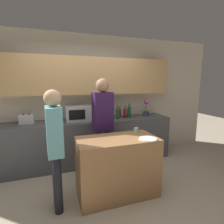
# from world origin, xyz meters

# --- Properties ---
(ground_plane) EXTENTS (14.00, 14.00, 0.00)m
(ground_plane) POSITION_xyz_m (0.00, 0.00, 0.00)
(ground_plane) COLOR #BCAD93
(back_wall) EXTENTS (6.40, 0.40, 2.70)m
(back_wall) POSITION_xyz_m (0.00, 1.66, 1.54)
(back_wall) COLOR beige
(back_wall) RESTS_ON ground_plane
(back_counter) EXTENTS (3.60, 0.62, 0.93)m
(back_counter) POSITION_xyz_m (0.00, 1.39, 0.46)
(back_counter) COLOR #4C4C51
(back_counter) RESTS_ON ground_plane
(kitchen_island) EXTENTS (1.18, 0.60, 0.89)m
(kitchen_island) POSITION_xyz_m (0.22, 0.19, 0.44)
(kitchen_island) COLOR #996B42
(kitchen_island) RESTS_ON ground_plane
(microwave) EXTENTS (0.52, 0.39, 0.30)m
(microwave) POSITION_xyz_m (-0.17, 1.45, 1.08)
(microwave) COLOR #B7BABC
(microwave) RESTS_ON back_counter
(toaster) EXTENTS (0.26, 0.16, 0.18)m
(toaster) POSITION_xyz_m (-1.14, 1.45, 1.02)
(toaster) COLOR silver
(toaster) RESTS_ON back_counter
(potted_plant) EXTENTS (0.14, 0.14, 0.39)m
(potted_plant) POSITION_xyz_m (1.40, 1.45, 1.12)
(potted_plant) COLOR #333D4C
(potted_plant) RESTS_ON back_counter
(bottle_0) EXTENTS (0.07, 0.07, 0.22)m
(bottle_0) POSITION_xyz_m (0.36, 1.33, 1.01)
(bottle_0) COLOR black
(bottle_0) RESTS_ON back_counter
(bottle_1) EXTENTS (0.08, 0.08, 0.29)m
(bottle_1) POSITION_xyz_m (0.46, 1.44, 1.04)
(bottle_1) COLOR black
(bottle_1) RESTS_ON back_counter
(bottle_2) EXTENTS (0.08, 0.08, 0.22)m
(bottle_2) POSITION_xyz_m (0.55, 1.49, 1.01)
(bottle_2) COLOR silver
(bottle_2) RESTS_ON back_counter
(bottle_3) EXTENTS (0.08, 0.08, 0.28)m
(bottle_3) POSITION_xyz_m (0.64, 1.31, 1.03)
(bottle_3) COLOR #194723
(bottle_3) RESTS_ON back_counter
(bottle_4) EXTENTS (0.06, 0.06, 0.24)m
(bottle_4) POSITION_xyz_m (0.75, 1.47, 1.02)
(bottle_4) COLOR maroon
(bottle_4) RESTS_ON back_counter
(bottle_5) EXTENTS (0.08, 0.08, 0.27)m
(bottle_5) POSITION_xyz_m (0.84, 1.39, 1.03)
(bottle_5) COLOR maroon
(bottle_5) RESTS_ON back_counter
(bottle_6) EXTENTS (0.09, 0.09, 0.32)m
(bottle_6) POSITION_xyz_m (0.95, 1.39, 1.05)
(bottle_6) COLOR #194723
(bottle_6) RESTS_ON back_counter
(plate_on_island) EXTENTS (0.26, 0.26, 0.01)m
(plate_on_island) POSITION_xyz_m (0.62, -0.00, 0.90)
(plate_on_island) COLOR white
(plate_on_island) RESTS_ON kitchen_island
(cup_0) EXTENTS (0.08, 0.08, 0.08)m
(cup_0) POSITION_xyz_m (0.62, 0.38, 0.93)
(cup_0) COLOR #A3D3B7
(cup_0) RESTS_ON kitchen_island
(person_left) EXTENTS (0.21, 0.35, 1.62)m
(person_left) POSITION_xyz_m (-0.65, 0.13, 0.96)
(person_left) COLOR black
(person_left) RESTS_ON ground_plane
(person_center) EXTENTS (0.36, 0.23, 1.76)m
(person_center) POSITION_xyz_m (0.16, 0.75, 1.06)
(person_center) COLOR black
(person_center) RESTS_ON ground_plane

